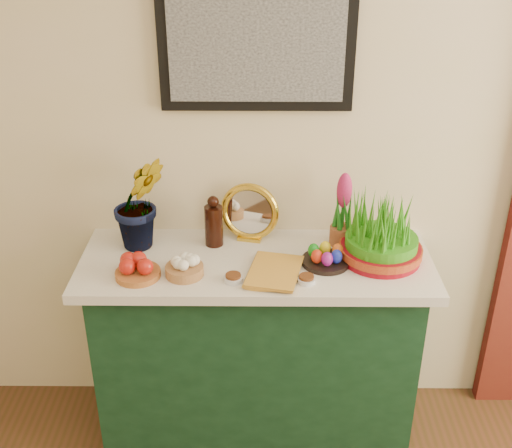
% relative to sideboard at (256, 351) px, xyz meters
% --- Properties ---
extents(sideboard, '(1.30, 0.45, 0.85)m').
position_rel_sideboard_xyz_m(sideboard, '(0.00, 0.00, 0.00)').
color(sideboard, '#163E24').
rests_on(sideboard, ground).
extents(tablecloth, '(1.40, 0.55, 0.04)m').
position_rel_sideboard_xyz_m(tablecloth, '(0.00, 0.00, 0.45)').
color(tablecloth, silver).
rests_on(tablecloth, sideboard).
extents(hyacinth_green, '(0.32, 0.30, 0.52)m').
position_rel_sideboard_xyz_m(hyacinth_green, '(-0.46, 0.10, 0.73)').
color(hyacinth_green, '#1E6A19').
rests_on(hyacinth_green, tablecloth).
extents(apple_bowl, '(0.22, 0.22, 0.09)m').
position_rel_sideboard_xyz_m(apple_bowl, '(-0.45, -0.14, 0.50)').
color(apple_bowl, '#A55C28').
rests_on(apple_bowl, tablecloth).
extents(garlic_basket, '(0.15, 0.15, 0.08)m').
position_rel_sideboard_xyz_m(garlic_basket, '(-0.27, -0.13, 0.50)').
color(garlic_basket, '#B07447').
rests_on(garlic_basket, tablecloth).
extents(vinegar_cruet, '(0.07, 0.07, 0.22)m').
position_rel_sideboard_xyz_m(vinegar_cruet, '(-0.17, 0.11, 0.56)').
color(vinegar_cruet, black).
rests_on(vinegar_cruet, tablecloth).
extents(mirror, '(0.25, 0.11, 0.25)m').
position_rel_sideboard_xyz_m(mirror, '(-0.03, 0.17, 0.58)').
color(mirror, gold).
rests_on(mirror, tablecloth).
extents(book, '(0.22, 0.28, 0.03)m').
position_rel_sideboard_xyz_m(book, '(-0.02, -0.11, 0.48)').
color(book, gold).
rests_on(book, tablecloth).
extents(spice_dish_left, '(0.07, 0.07, 0.03)m').
position_rel_sideboard_xyz_m(spice_dish_left, '(-0.08, -0.17, 0.48)').
color(spice_dish_left, silver).
rests_on(spice_dish_left, tablecloth).
extents(spice_dish_right, '(0.07, 0.07, 0.03)m').
position_rel_sideboard_xyz_m(spice_dish_right, '(0.19, -0.17, 0.48)').
color(spice_dish_right, silver).
rests_on(spice_dish_right, tablecloth).
extents(egg_plate, '(0.23, 0.23, 0.08)m').
position_rel_sideboard_xyz_m(egg_plate, '(0.27, -0.04, 0.49)').
color(egg_plate, black).
rests_on(egg_plate, tablecloth).
extents(hyacinth_pink, '(0.10, 0.10, 0.32)m').
position_rel_sideboard_xyz_m(hyacinth_pink, '(0.35, 0.12, 0.61)').
color(hyacinth_pink, '#98522E').
rests_on(hyacinth_pink, tablecloth).
extents(wheatgrass_sabzeh, '(0.33, 0.33, 0.27)m').
position_rel_sideboard_xyz_m(wheatgrass_sabzeh, '(0.49, 0.00, 0.58)').
color(wheatgrass_sabzeh, maroon).
rests_on(wheatgrass_sabzeh, tablecloth).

